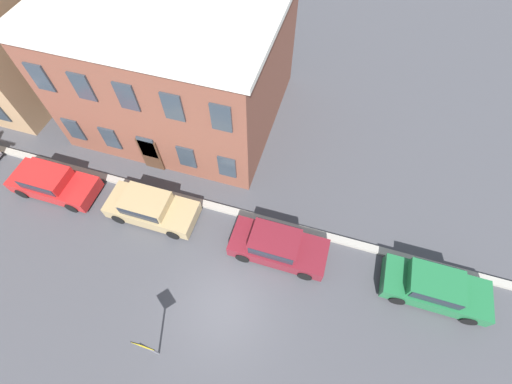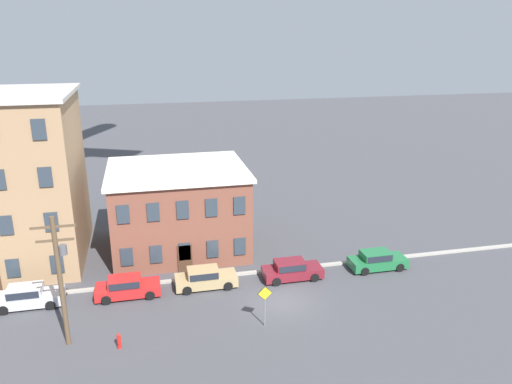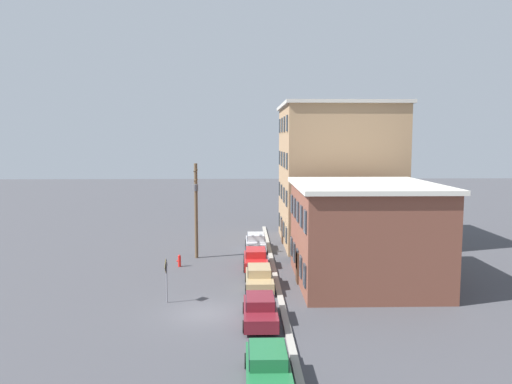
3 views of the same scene
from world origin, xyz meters
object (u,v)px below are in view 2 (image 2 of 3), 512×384
car_tan (205,277)px  fire_hydrant (119,341)px  car_silver (28,296)px  car_red (127,286)px  caution_sign (265,300)px  utility_pole (60,275)px  car_maroon (291,269)px  car_green (377,260)px

car_tan → fire_hydrant: car_tan is taller
car_silver → fire_hydrant: car_silver is taller
car_red → caution_sign: bearing=-33.9°
car_silver → car_red: 6.44m
utility_pole → car_maroon: bearing=18.0°
car_green → fire_hydrant: size_ratio=4.58×
fire_hydrant → car_maroon: bearing=26.1°
car_tan → fire_hydrant: 8.44m
car_silver → car_tan: same height
car_silver → utility_pole: (3.20, -5.10, 3.77)m
car_silver → car_green: (25.20, -0.11, 0.00)m
fire_hydrant → car_red: bearing=86.7°
car_maroon → fire_hydrant: size_ratio=4.58×
car_tan → caution_sign: bearing=-62.6°
car_red → car_maroon: same height
car_maroon → car_tan: bearing=178.7°
car_silver → caution_sign: (14.88, -5.83, 1.09)m
car_green → caution_sign: size_ratio=1.59×
car_tan → caution_sign: (3.00, -5.78, 1.09)m
caution_sign → utility_pole: 12.01m
car_maroon → car_green: size_ratio=1.00×
car_maroon → car_red: bearing=179.8°
car_green → fire_hydrant: bearing=-162.4°
car_silver → car_maroon: (18.29, -0.20, 0.00)m
car_red → utility_pole: size_ratio=0.55×
car_red → car_tan: bearing=1.1°
car_tan → car_maroon: bearing=-1.3°
car_red → car_tan: size_ratio=1.00×
car_maroon → caution_sign: size_ratio=1.59×
car_tan → utility_pole: (-8.68, -5.05, 3.77)m
car_maroon → fire_hydrant: 13.60m
caution_sign → fire_hydrant: size_ratio=2.87×
car_maroon → utility_pole: size_ratio=0.55×
car_maroon → utility_pole: utility_pole is taller
car_tan → caution_sign: size_ratio=1.59×
car_maroon → utility_pole: bearing=-162.0°
caution_sign → fire_hydrant: 8.90m
car_tan → car_silver: bearing=179.7°
car_silver → car_green: bearing=-0.2°
car_maroon → car_silver: bearing=179.4°
car_red → fire_hydrant: size_ratio=4.58×
fire_hydrant → utility_pole: bearing=159.4°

